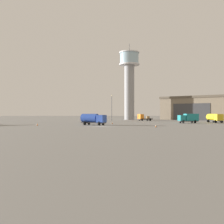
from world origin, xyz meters
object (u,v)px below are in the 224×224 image
at_px(truck_flatbed_orange, 143,118).
at_px(traffic_cone_near_right, 37,124).
at_px(light_post_east, 112,106).
at_px(truck_fuel_tanker_yellow, 214,117).
at_px(traffic_cone_near_left, 156,126).
at_px(control_tower, 129,77).
at_px(traffic_cone_mid_apron, 112,123).
at_px(truck_fuel_tanker_blue, 93,119).
at_px(truck_box_teal, 189,118).

distance_m(truck_flatbed_orange, traffic_cone_near_right, 49.41).
bearing_deg(light_post_east, traffic_cone_near_right, -116.56).
bearing_deg(truck_fuel_tanker_yellow, truck_flatbed_orange, -141.66).
distance_m(traffic_cone_near_left, traffic_cone_near_right, 29.12).
relative_size(truck_fuel_tanker_yellow, truck_flatbed_orange, 1.14).
distance_m(control_tower, traffic_cone_mid_apron, 49.52).
height_order(control_tower, traffic_cone_near_right, control_tower).
bearing_deg(truck_fuel_tanker_blue, light_post_east, 109.07).
distance_m(truck_fuel_tanker_yellow, traffic_cone_near_left, 35.69).
xyz_separation_m(truck_box_teal, light_post_east, (-22.89, 25.34, 4.35)).
bearing_deg(control_tower, truck_flatbed_orange, -77.92).
distance_m(truck_fuel_tanker_blue, light_post_east, 38.16).
height_order(light_post_east, traffic_cone_mid_apron, light_post_east).
bearing_deg(control_tower, truck_fuel_tanker_blue, -105.60).
bearing_deg(truck_flatbed_orange, truck_fuel_tanker_yellow, 114.86).
relative_size(truck_box_teal, traffic_cone_mid_apron, 10.98).
height_order(truck_fuel_tanker_yellow, truck_flatbed_orange, truck_fuel_tanker_yellow).
relative_size(truck_fuel_tanker_blue, traffic_cone_mid_apron, 12.37).
bearing_deg(traffic_cone_near_left, truck_flatbed_orange, 84.83).
relative_size(control_tower, traffic_cone_near_left, 62.26).
bearing_deg(traffic_cone_mid_apron, truck_box_teal, 9.42).
relative_size(truck_box_teal, light_post_east, 0.60).
bearing_deg(traffic_cone_near_right, traffic_cone_mid_apron, 28.57).
xyz_separation_m(control_tower, truck_fuel_tanker_yellow, (24.00, -36.76, -18.21)).
xyz_separation_m(control_tower, traffic_cone_near_right, (-28.44, -54.81, -19.54)).
height_order(truck_box_teal, truck_fuel_tanker_yellow, truck_box_teal).
height_order(control_tower, truck_flatbed_orange, control_tower).
bearing_deg(traffic_cone_near_right, control_tower, 62.58).
distance_m(control_tower, truck_flatbed_orange, 25.65).
relative_size(control_tower, truck_box_teal, 5.77).
xyz_separation_m(truck_flatbed_orange, light_post_east, (-12.34, 2.08, 4.69)).
distance_m(truck_fuel_tanker_yellow, traffic_cone_near_right, 55.47).
bearing_deg(light_post_east, control_tower, 60.39).
height_order(truck_fuel_tanker_yellow, traffic_cone_near_right, truck_fuel_tanker_yellow).
bearing_deg(truck_fuel_tanker_yellow, truck_box_teal, -76.62).
bearing_deg(truck_fuel_tanker_yellow, truck_fuel_tanker_blue, -75.55).
xyz_separation_m(light_post_east, traffic_cone_mid_apron, (-0.84, -29.28, -5.70)).
distance_m(traffic_cone_near_left, traffic_cone_mid_apron, 20.39).
xyz_separation_m(truck_fuel_tanker_blue, truck_flatbed_orange, (18.40, 35.35, -0.38)).
bearing_deg(control_tower, traffic_cone_near_right, -117.42).
height_order(traffic_cone_near_left, traffic_cone_mid_apron, traffic_cone_near_left).
bearing_deg(traffic_cone_near_left, traffic_cone_near_right, 164.18).
bearing_deg(light_post_east, truck_fuel_tanker_yellow, -33.43).
bearing_deg(traffic_cone_near_right, light_post_east, 63.44).
relative_size(control_tower, truck_flatbed_orange, 5.74).
relative_size(truck_box_teal, traffic_cone_near_right, 9.52).
xyz_separation_m(traffic_cone_near_left, traffic_cone_mid_apron, (-9.06, 18.27, -0.00)).
bearing_deg(truck_flatbed_orange, traffic_cone_near_left, 63.49).
bearing_deg(truck_box_teal, traffic_cone_mid_apron, 3.27).
height_order(truck_fuel_tanker_yellow, light_post_east, light_post_east).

